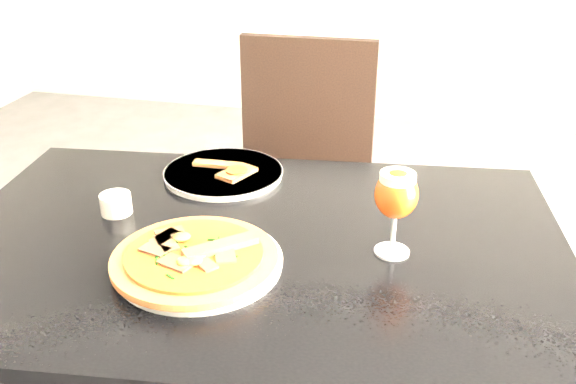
% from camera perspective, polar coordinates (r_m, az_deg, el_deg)
% --- Properties ---
extents(dining_table, '(1.28, 0.93, 0.75)m').
position_cam_1_polar(dining_table, '(1.29, -2.99, -7.69)').
color(dining_table, black).
rests_on(dining_table, ground).
extents(chair_far, '(0.45, 0.45, 0.95)m').
position_cam_1_polar(chair_far, '(1.98, 0.95, 0.61)').
color(chair_far, black).
rests_on(chair_far, ground).
extents(plate_main, '(0.40, 0.40, 0.02)m').
position_cam_1_polar(plate_main, '(1.16, -7.90, -6.26)').
color(plate_main, white).
rests_on(plate_main, dining_table).
extents(pizza, '(0.30, 0.30, 0.03)m').
position_cam_1_polar(pizza, '(1.15, -8.25, -5.70)').
color(pizza, '#A05826').
rests_on(pizza, plate_main).
extents(plate_second, '(0.33, 0.33, 0.01)m').
position_cam_1_polar(plate_second, '(1.50, -5.75, 1.67)').
color(plate_second, white).
rests_on(plate_second, dining_table).
extents(crust_scraps, '(0.16, 0.10, 0.01)m').
position_cam_1_polar(crust_scraps, '(1.49, -5.21, 2.00)').
color(crust_scraps, '#A05826').
rests_on(crust_scraps, plate_second).
extents(loose_crust, '(0.11, 0.07, 0.01)m').
position_cam_1_polar(loose_crust, '(1.30, -9.24, -2.91)').
color(loose_crust, '#A05826').
rests_on(loose_crust, dining_table).
extents(sauce_cup, '(0.06, 0.06, 0.04)m').
position_cam_1_polar(sauce_cup, '(1.37, -15.06, -0.95)').
color(sauce_cup, silver).
rests_on(sauce_cup, dining_table).
extents(beer_glass, '(0.08, 0.08, 0.17)m').
position_cam_1_polar(beer_glass, '(1.16, 9.61, -0.26)').
color(beer_glass, '#B8BDC2').
rests_on(beer_glass, dining_table).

